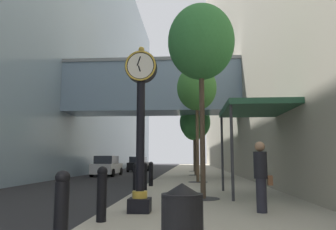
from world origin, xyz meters
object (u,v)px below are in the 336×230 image
(street_tree_far, at_px, (194,126))
(pedestrian_walking, at_px, (261,174))
(bollard_sixth, at_px, (151,173))
(car_black_mid, at_px, (138,164))
(bollard_fifth, at_px, (145,176))
(bollard_nearest, at_px, (62,208))
(bollard_fourth, at_px, (136,179))
(street_tree_mid_far, at_px, (195,122))
(bollard_second, at_px, (102,193))
(street_tree_mid_near, at_px, (197,89))
(car_white_near, at_px, (107,166))
(street_tree_near, at_px, (201,43))
(street_clock, at_px, (141,119))
(trash_bin, at_px, (182,225))

(street_tree_far, bearing_deg, pedestrian_walking, -86.89)
(bollard_sixth, bearing_deg, car_black_mid, 100.82)
(bollard_fifth, distance_m, pedestrian_walking, 6.43)
(bollard_nearest, height_order, pedestrian_walking, pedestrian_walking)
(bollard_nearest, xyz_separation_m, bollard_fourth, (0.00, 6.65, 0.00))
(bollard_fifth, xyz_separation_m, pedestrian_walking, (3.72, -5.24, 0.33))
(bollard_nearest, distance_m, car_black_mid, 31.41)
(bollard_nearest, height_order, street_tree_mid_far, street_tree_mid_far)
(bollard_sixth, xyz_separation_m, pedestrian_walking, (3.72, -7.46, 0.33))
(bollard_second, height_order, street_tree_mid_near, street_tree_mid_near)
(bollard_fourth, bearing_deg, street_tree_mid_far, 80.86)
(pedestrian_walking, relative_size, car_white_near, 0.38)
(street_tree_near, xyz_separation_m, car_black_mid, (-6.19, 24.90, -4.78))
(bollard_second, relative_size, street_tree_near, 0.17)
(street_clock, xyz_separation_m, bollard_nearest, (-0.64, -3.46, -1.77))
(street_tree_near, height_order, trash_bin, street_tree_near)
(trash_bin, bearing_deg, street_tree_near, 85.64)
(street_clock, distance_m, bollard_fourth, 3.70)
(bollard_fourth, xyz_separation_m, bollard_fifth, (0.00, 2.22, 0.00))
(street_tree_mid_near, bearing_deg, bollard_sixth, -131.17)
(street_clock, xyz_separation_m, car_white_near, (-5.77, 18.94, -1.71))
(car_white_near, bearing_deg, trash_bin, -73.27)
(street_clock, bearing_deg, street_tree_mid_near, 80.56)
(trash_bin, bearing_deg, street_tree_far, 88.96)
(bollard_nearest, height_order, street_tree_far, street_tree_far)
(street_clock, bearing_deg, car_white_near, 106.94)
(street_tree_far, bearing_deg, bollard_second, -95.07)
(street_tree_mid_near, relative_size, pedestrian_walking, 3.81)
(bollard_fifth, relative_size, bollard_sixth, 1.00)
(bollard_second, distance_m, street_tree_near, 6.73)
(street_tree_far, xyz_separation_m, pedestrian_walking, (1.37, -25.13, -3.69))
(bollard_nearest, distance_m, street_tree_mid_far, 21.69)
(street_tree_near, bearing_deg, bollard_fifth, 132.28)
(bollard_fourth, height_order, street_tree_near, street_tree_near)
(bollard_second, bearing_deg, street_tree_near, 59.92)
(pedestrian_walking, bearing_deg, bollard_second, -159.28)
(bollard_nearest, relative_size, bollard_sixth, 1.00)
(bollard_nearest, height_order, bollard_sixth, same)
(bollard_fourth, distance_m, street_tree_mid_near, 8.90)
(street_tree_mid_far, distance_m, car_black_mid, 12.22)
(bollard_second, bearing_deg, bollard_sixth, 90.00)
(bollard_nearest, distance_m, bollard_second, 2.22)
(street_tree_near, relative_size, street_tree_mid_near, 1.01)
(street_tree_mid_near, height_order, car_black_mid, street_tree_mid_near)
(bollard_fourth, bearing_deg, pedestrian_walking, -39.12)
(street_tree_far, bearing_deg, trash_bin, -91.04)
(bollard_fourth, bearing_deg, bollard_sixth, 90.00)
(bollard_fifth, xyz_separation_m, street_tree_mid_far, (2.35, 12.40, 3.62))
(bollard_fifth, relative_size, car_black_mid, 0.25)
(trash_bin, bearing_deg, bollard_fourth, 103.86)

